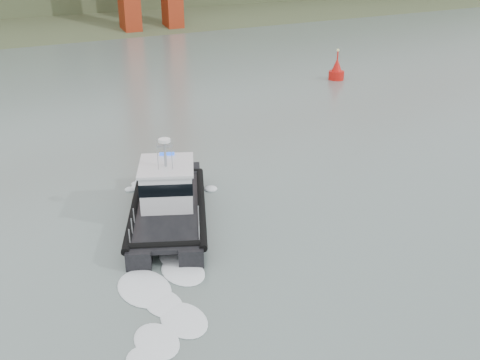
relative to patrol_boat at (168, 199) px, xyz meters
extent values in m
plane|color=slate|center=(5.40, -9.07, -1.23)|extent=(400.00, 400.00, 0.00)
cube|color=#364326|center=(5.40, 82.93, -1.23)|extent=(500.00, 44.72, 16.25)
cube|color=black|center=(-1.18, 0.43, -0.85)|extent=(5.63, 9.60, 1.11)
cube|color=black|center=(1.04, -0.69, -0.85)|extent=(5.63, 9.60, 1.11)
cube|color=black|center=(-0.27, -0.55, -0.40)|extent=(7.23, 9.48, 0.23)
cube|color=silver|center=(0.14, 0.28, 0.77)|extent=(3.96, 4.21, 2.12)
cube|color=black|center=(0.14, 0.28, 1.15)|extent=(4.04, 4.28, 0.69)
cube|color=silver|center=(0.14, 0.28, 1.90)|extent=(4.21, 4.46, 0.15)
cylinder|color=gray|center=(0.02, 0.03, 2.66)|extent=(0.15, 0.15, 1.66)
cylinder|color=white|center=(0.02, 0.03, 3.44)|extent=(0.65, 0.65, 0.17)
cylinder|color=red|center=(30.74, 21.10, -0.84)|extent=(1.76, 1.76, 1.18)
cone|color=red|center=(30.74, 21.10, 0.34)|extent=(1.37, 1.37, 1.76)
cylinder|color=red|center=(30.74, 21.10, 1.51)|extent=(0.16, 0.16, 0.98)
sphere|color=#E5D87F|center=(30.74, 21.10, 2.10)|extent=(0.29, 0.29, 0.29)
camera|label=1|loc=(-10.62, -24.75, 12.89)|focal=40.00mm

